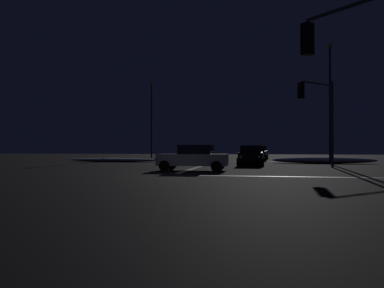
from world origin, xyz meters
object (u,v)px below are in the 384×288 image
at_px(sedan_black, 251,155).
at_px(traffic_signal_ne, 319,107).
at_px(sedan_blue, 257,152).
at_px(sedan_silver_crossing, 193,158).
at_px(streetlamp_left_far, 151,115).
at_px(sedan_green, 257,153).
at_px(streetlamp_right_near, 330,95).
at_px(sedan_red, 252,154).
at_px(sedan_white, 260,152).
at_px(sedan_gray, 257,151).

height_order(sedan_black, traffic_signal_ne, traffic_signal_ne).
height_order(sedan_blue, sedan_silver_crossing, same).
bearing_deg(traffic_signal_ne, streetlamp_left_far, 129.77).
xyz_separation_m(sedan_blue, streetlamp_left_far, (-13.91, -5.04, 5.01)).
distance_m(sedan_green, sedan_silver_crossing, 19.21).
xyz_separation_m(sedan_silver_crossing, traffic_signal_ne, (7.97, 4.51, 3.36)).
xyz_separation_m(sedan_black, streetlamp_right_near, (6.46, 3.28, 5.00)).
height_order(sedan_silver_crossing, streetlamp_right_near, streetlamp_right_near).
bearing_deg(sedan_black, sedan_red, 90.30).
height_order(sedan_red, streetlamp_right_near, streetlamp_right_near).
xyz_separation_m(traffic_signal_ne, streetlamp_left_far, (-18.49, 22.22, 1.65)).
bearing_deg(streetlamp_right_near, sedan_red, 162.10).
bearing_deg(sedan_green, sedan_blue, 90.62).
bearing_deg(sedan_green, sedan_white, 87.88).
height_order(sedan_green, streetlamp_left_far, streetlamp_left_far).
bearing_deg(streetlamp_left_far, sedan_red, -45.36).
bearing_deg(sedan_gray, sedan_silver_crossing, -94.80).
height_order(sedan_blue, streetlamp_right_near, streetlamp_right_near).
height_order(sedan_red, sedan_green, same).
bearing_deg(sedan_gray, sedan_white, -87.10).
bearing_deg(sedan_silver_crossing, streetlamp_right_near, 47.92).
distance_m(sedan_red, sedan_gray, 24.78).
bearing_deg(sedan_black, traffic_signal_ne, -31.90).
bearing_deg(streetlamp_left_far, sedan_black, -54.48).
distance_m(sedan_white, sedan_silver_crossing, 25.88).
height_order(sedan_white, traffic_signal_ne, traffic_signal_ne).
distance_m(sedan_green, streetlamp_right_near, 11.38).
relative_size(sedan_green, traffic_signal_ne, 0.71).
bearing_deg(streetlamp_right_near, sedan_gray, 103.66).
xyz_separation_m(sedan_green, sedan_silver_crossing, (-3.52, -18.88, 0.00)).
height_order(sedan_black, sedan_white, same).
distance_m(sedan_black, sedan_green, 11.43).
relative_size(sedan_green, streetlamp_left_far, 0.42).
distance_m(sedan_blue, streetlamp_right_near, 22.53).
height_order(sedan_red, traffic_signal_ne, traffic_signal_ne).
relative_size(traffic_signal_ne, streetlamp_left_far, 0.60).
distance_m(sedan_gray, streetlamp_right_near, 28.11).
bearing_deg(sedan_gray, sedan_green, -88.90).
relative_size(sedan_gray, sedan_silver_crossing, 1.00).
bearing_deg(sedan_blue, traffic_signal_ne, -80.45).
relative_size(sedan_red, sedan_white, 1.00).
xyz_separation_m(sedan_black, sedan_red, (-0.03, 5.37, 0.00)).
xyz_separation_m(sedan_black, sedan_green, (0.28, 11.43, 0.00)).
xyz_separation_m(sedan_red, sedan_gray, (-0.05, 24.78, 0.00)).
bearing_deg(sedan_gray, sedan_red, -89.89).
height_order(sedan_gray, streetlamp_left_far, streetlamp_left_far).
bearing_deg(sedan_blue, streetlamp_right_near, -73.31).
height_order(sedan_gray, sedan_silver_crossing, same).
xyz_separation_m(sedan_red, streetlamp_left_far, (-13.73, 13.91, 5.01)).
xyz_separation_m(sedan_black, traffic_signal_ne, (4.73, -2.95, 3.36)).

